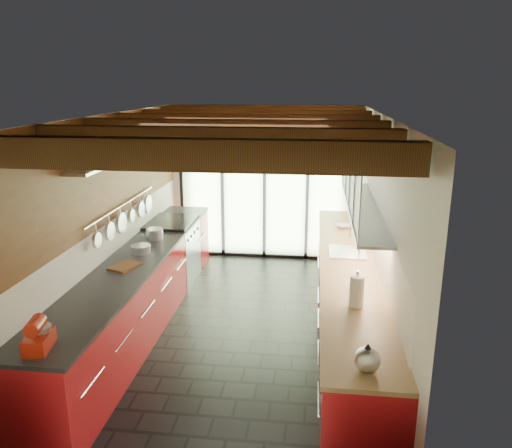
% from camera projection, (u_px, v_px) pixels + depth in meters
% --- Properties ---
extents(ground, '(5.50, 5.50, 0.00)m').
position_uv_depth(ground, '(242.00, 329.00, 6.20)').
color(ground, black).
rests_on(ground, ground).
extents(room_shell, '(5.50, 5.50, 5.50)m').
position_uv_depth(room_shell, '(240.00, 199.00, 5.75)').
color(room_shell, silver).
rests_on(room_shell, ground).
extents(ceiling_beams, '(3.14, 5.06, 4.90)m').
position_uv_depth(ceiling_beams, '(245.00, 126.00, 5.89)').
color(ceiling_beams, '#593316').
rests_on(ceiling_beams, ground).
extents(glass_door, '(2.95, 0.10, 2.90)m').
position_uv_depth(glass_door, '(265.00, 163.00, 8.32)').
color(glass_door, '#C6EAAD').
rests_on(glass_door, ground).
extents(left_counter, '(0.68, 5.00, 0.92)m').
position_uv_depth(left_counter, '(140.00, 290.00, 6.22)').
color(left_counter, '#B5151C').
rests_on(left_counter, ground).
extents(range_stove, '(0.66, 0.90, 0.97)m').
position_uv_depth(range_stove, '(173.00, 251.00, 7.60)').
color(range_stove, silver).
rests_on(range_stove, ground).
extents(right_counter, '(0.68, 5.00, 0.92)m').
position_uv_depth(right_counter, '(347.00, 300.00, 5.93)').
color(right_counter, '#B5151C').
rests_on(right_counter, ground).
extents(sink_assembly, '(0.45, 0.52, 0.43)m').
position_uv_depth(sink_assembly, '(348.00, 250.00, 6.17)').
color(sink_assembly, silver).
rests_on(sink_assembly, right_counter).
extents(upper_cabinets_right, '(0.34, 3.00, 3.00)m').
position_uv_depth(upper_cabinets_right, '(365.00, 181.00, 5.81)').
color(upper_cabinets_right, silver).
rests_on(upper_cabinets_right, ground).
extents(left_wall_fixtures, '(0.28, 2.60, 0.96)m').
position_uv_depth(left_wall_fixtures, '(125.00, 180.00, 6.12)').
color(left_wall_fixtures, silver).
rests_on(left_wall_fixtures, ground).
extents(stand_mixer, '(0.23, 0.33, 0.28)m').
position_uv_depth(stand_mixer, '(39.00, 336.00, 3.92)').
color(stand_mixer, '#B31E0E').
rests_on(stand_mixer, left_counter).
extents(pot_large, '(0.24, 0.24, 0.14)m').
position_uv_depth(pot_large, '(155.00, 234.00, 6.70)').
color(pot_large, silver).
rests_on(pot_large, left_counter).
extents(pot_small, '(0.26, 0.26, 0.09)m').
position_uv_depth(pot_small, '(141.00, 249.00, 6.17)').
color(pot_small, silver).
rests_on(pot_small, left_counter).
extents(cutting_board, '(0.34, 0.40, 0.03)m').
position_uv_depth(cutting_board, '(125.00, 267.00, 5.67)').
color(cutting_board, brown).
rests_on(cutting_board, left_counter).
extents(kettle, '(0.23, 0.26, 0.23)m').
position_uv_depth(kettle, '(367.00, 358.00, 3.62)').
color(kettle, silver).
rests_on(kettle, right_counter).
extents(paper_towel, '(0.16, 0.16, 0.36)m').
position_uv_depth(paper_towel, '(357.00, 292.00, 4.65)').
color(paper_towel, white).
rests_on(paper_towel, right_counter).
extents(soap_bottle, '(0.09, 0.09, 0.17)m').
position_uv_depth(soap_bottle, '(354.00, 284.00, 5.00)').
color(soap_bottle, silver).
rests_on(soap_bottle, right_counter).
extents(bowl, '(0.22, 0.22, 0.05)m').
position_uv_depth(bowl, '(343.00, 226.00, 7.23)').
color(bowl, silver).
rests_on(bowl, right_counter).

